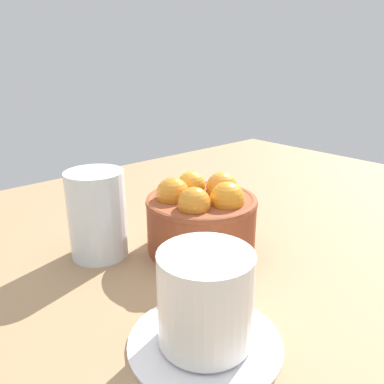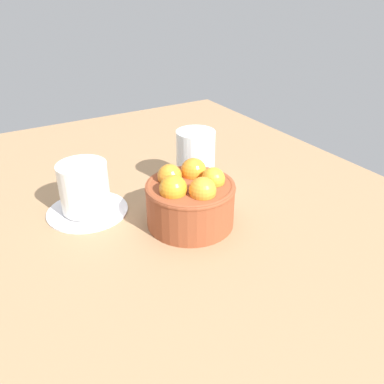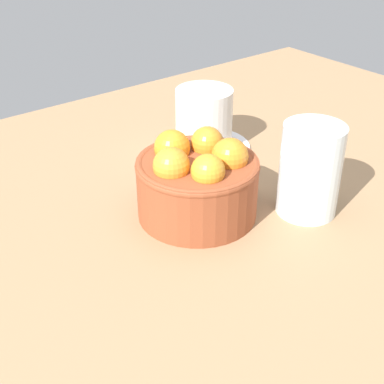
{
  "view_description": "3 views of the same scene",
  "coord_description": "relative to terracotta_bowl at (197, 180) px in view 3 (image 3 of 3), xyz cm",
  "views": [
    {
      "loc": [
        -29.95,
        -32.13,
        23.09
      ],
      "look_at": [
        1.85,
        3.85,
        6.14
      ],
      "focal_mm": 35.97,
      "sensor_mm": 36.0,
      "label": 1
    },
    {
      "loc": [
        45.29,
        -26.51,
        34.28
      ],
      "look_at": [
        -0.99,
        0.89,
        4.8
      ],
      "focal_mm": 37.05,
      "sensor_mm": 36.0,
      "label": 2
    },
    {
      "loc": [
        32.68,
        40.69,
        34.06
      ],
      "look_at": [
        1.43,
        0.87,
        3.83
      ],
      "focal_mm": 50.67,
      "sensor_mm": 36.0,
      "label": 3
    }
  ],
  "objects": [
    {
      "name": "ground_plane",
      "position": [
        0.0,
        0.02,
        -6.27
      ],
      "size": [
        117.08,
        81.14,
        3.7
      ],
      "primitive_type": "cube",
      "color": "#997551"
    },
    {
      "name": "terracotta_bowl",
      "position": [
        0.0,
        0.0,
        0.0
      ],
      "size": [
        13.71,
        13.71,
        9.45
      ],
      "color": "brown",
      "rests_on": "ground_plane"
    },
    {
      "name": "coffee_cup",
      "position": [
        -11.5,
        -12.89,
        -0.56
      ],
      "size": [
        13.16,
        13.16,
        8.6
      ],
      "color": "white",
      "rests_on": "ground_plane"
    },
    {
      "name": "water_glass",
      "position": [
        -10.35,
        7.2,
        0.89
      ],
      "size": [
        6.91,
        6.91,
        10.62
      ],
      "primitive_type": "cylinder",
      "color": "silver",
      "rests_on": "ground_plane"
    }
  ]
}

